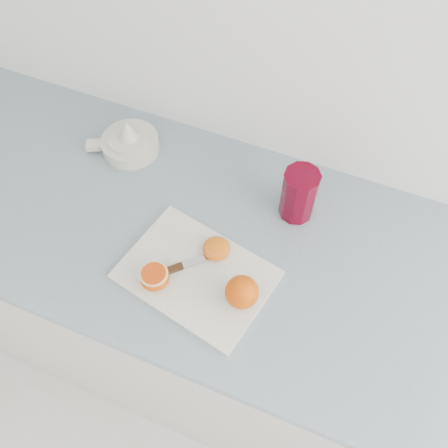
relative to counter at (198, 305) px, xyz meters
name	(u,v)px	position (x,y,z in m)	size (l,w,h in m)	color
counter	(198,305)	(0.00, 0.00, 0.00)	(2.61, 0.64, 0.89)	silver
cutting_board	(196,275)	(0.07, -0.11, 0.45)	(0.32, 0.23, 0.01)	silver
whole_orange	(242,292)	(0.18, -0.13, 0.49)	(0.07, 0.07, 0.07)	orange
half_orange	(155,277)	(0.00, -0.16, 0.48)	(0.06, 0.06, 0.04)	orange
squeezed_shell	(216,248)	(0.09, -0.04, 0.47)	(0.06, 0.06, 0.03)	orange
paring_knife	(173,269)	(0.02, -0.12, 0.46)	(0.14, 0.14, 0.01)	#422C11
citrus_juicer	(129,142)	(-0.24, 0.16, 0.47)	(0.18, 0.15, 0.10)	white
red_tumbler	(299,196)	(0.22, 0.14, 0.51)	(0.08, 0.08, 0.14)	#5C0014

